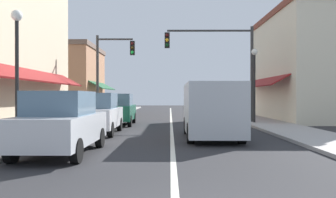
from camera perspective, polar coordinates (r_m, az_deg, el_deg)
ground_plane at (r=22.24m, az=0.52°, el=-3.75°), size 80.00×80.00×0.00m
sidewalk_left at (r=22.89m, az=-13.41°, el=-3.49°), size 2.60×56.00×0.12m
sidewalk_right at (r=22.93m, az=14.43°, el=-3.49°), size 2.60×56.00×0.12m
lane_center_stripe at (r=22.24m, az=0.52°, el=-3.74°), size 0.14×52.00×0.01m
storefront_right_block at (r=26.09m, az=21.93°, el=4.96°), size 6.71×10.20×7.38m
storefront_far_left at (r=33.61m, az=-16.30°, el=2.95°), size 7.09×8.20×6.19m
parked_car_nearest_left at (r=10.30m, az=-16.88°, el=-3.75°), size 1.82×4.12×1.77m
parked_car_second_left at (r=15.49m, az=-11.41°, el=-2.34°), size 1.83×4.12×1.77m
parked_car_third_left at (r=20.16m, az=-8.10°, el=-1.69°), size 1.85×4.13×1.77m
van_in_lane at (r=13.79m, az=6.98°, el=-1.56°), size 2.03×5.19×2.12m
traffic_signal_mast_arm at (r=21.27m, az=8.68°, el=6.74°), size 5.29×0.50×5.78m
traffic_signal_left_corner at (r=23.23m, az=-9.44°, el=5.41°), size 2.54×0.50×5.59m
street_lamp_left_near at (r=12.32m, az=-23.26°, el=6.77°), size 0.36×0.36×4.39m
street_lamp_right_mid at (r=21.01m, az=13.82°, el=4.14°), size 0.36×0.36×4.37m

